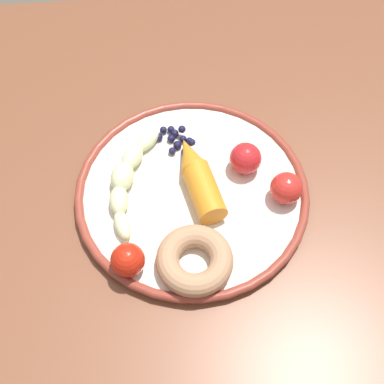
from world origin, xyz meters
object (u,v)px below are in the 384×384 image
dining_table (208,236)px  donut (195,260)px  tomato_far (128,260)px  tomato_mid (246,159)px  banana (127,179)px  blueberry_pile (177,139)px  tomato_near (286,188)px  plate (192,193)px  carrot_orange (198,178)px

dining_table → donut: 0.15m
tomato_far → tomato_mid: bearing=-140.0°
banana → blueberry_pile: banana is taller
dining_table → tomato_far: size_ratio=22.73×
tomato_mid → tomato_near: bearing=131.9°
tomato_near → tomato_far: size_ratio=1.01×
plate → banana: banana is taller
dining_table → plate: bearing=-29.4°
donut → tomato_near: (-0.13, -0.09, 0.01)m
donut → tomato_mid: (-0.08, -0.14, 0.01)m
tomato_near → blueberry_pile: bearing=-37.2°
dining_table → tomato_far: 0.19m
blueberry_pile → carrot_orange: bearing=107.2°
plate → tomato_near: tomato_near is taller
tomato_near → carrot_orange: bearing=-13.8°
tomato_mid → blueberry_pile: bearing=-29.9°
dining_table → blueberry_pile: blueberry_pile is taller
donut → dining_table: bearing=-106.9°
dining_table → blueberry_pile: size_ratio=17.23×
carrot_orange → blueberry_pile: 0.08m
carrot_orange → tomato_mid: (-0.07, -0.02, 0.00)m
plate → dining_table: bearing=150.6°
plate → tomato_near: (-0.12, 0.02, 0.02)m
banana → blueberry_pile: bearing=-137.8°
plate → banana: size_ratio=1.79×
dining_table → tomato_mid: size_ratio=22.18×
banana → dining_table: bearing=162.8°
banana → tomato_far: tomato_far is taller
donut → blueberry_pile: donut is taller
dining_table → carrot_orange: bearing=-58.4°
tomato_mid → tomato_far: bearing=40.0°
dining_table → tomato_near: 0.16m
carrot_orange → donut: size_ratio=1.44×
banana → tomato_far: bearing=89.1°
dining_table → banana: banana is taller
tomato_near → tomato_far: same height
plate → blueberry_pile: bearing=-80.4°
carrot_orange → tomato_mid: 0.07m
tomato_mid → tomato_far: tomato_mid is taller
dining_table → tomato_near: size_ratio=22.48×
carrot_orange → tomato_far: tomato_far is taller
tomato_near → tomato_mid: size_ratio=0.99×
carrot_orange → donut: 0.12m
carrot_orange → tomato_near: (-0.11, 0.03, 0.00)m
tomato_far → banana: bearing=-90.9°
donut → blueberry_pile: bearing=-87.6°
blueberry_pile → tomato_mid: (-0.09, 0.05, 0.01)m
dining_table → tomato_near: bearing=176.6°
banana → donut: (-0.08, 0.13, 0.00)m
donut → tomato_far: bearing=-3.0°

